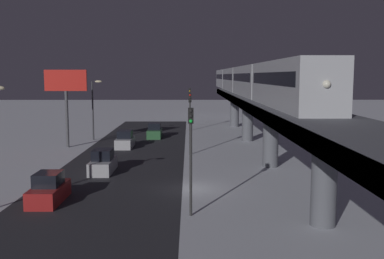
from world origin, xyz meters
TOP-DOWN VIEW (x-y plane):
  - ground_plane at (0.00, 0.00)m, footprint 240.00×240.00m
  - avenue_asphalt at (6.02, 0.00)m, footprint 11.00×96.57m
  - elevated_railway at (-7.29, -0.00)m, footprint 5.00×96.57m
  - subway_train at (-7.38, -29.06)m, footprint 2.94×74.07m
  - sedan_red at (9.22, 3.32)m, footprint 1.80×4.29m
  - sedan_silver_2 at (7.42, -5.79)m, footprint 1.80×4.51m
  - sedan_silver_3 at (7.42, -19.10)m, footprint 1.80×4.38m
  - sedan_green at (4.62, -27.24)m, footprint 1.80×4.24m
  - traffic_light_near at (-0.08, 6.28)m, footprint 0.32×0.44m
  - traffic_light_mid at (-0.08, -14.23)m, footprint 0.32×0.44m
  - traffic_light_far at (-0.08, -34.75)m, footprint 0.32×0.44m
  - commercial_billboard at (14.07, -19.24)m, footprint 4.80×0.36m
  - street_lamp_far at (12.09, -25.00)m, footprint 1.35×0.44m

SIDE VIEW (x-z plane):
  - ground_plane at x=0.00m, z-range 0.00..0.00m
  - avenue_asphalt at x=6.02m, z-range 0.00..0.01m
  - sedan_red at x=9.22m, z-range -0.19..1.78m
  - sedan_silver_2 at x=7.42m, z-range -0.19..1.78m
  - sedan_silver_3 at x=7.42m, z-range -0.19..1.78m
  - sedan_green at x=4.62m, z-range -0.19..1.78m
  - traffic_light_near at x=-0.08m, z-range 1.00..7.40m
  - traffic_light_mid at x=-0.08m, z-range 1.00..7.40m
  - traffic_light_far at x=-0.08m, z-range 1.00..7.40m
  - street_lamp_far at x=12.09m, z-range 0.99..8.64m
  - elevated_railway at x=-7.29m, z-range 2.18..8.11m
  - commercial_billboard at x=14.07m, z-range 2.38..11.28m
  - subway_train at x=-7.38m, z-range 6.01..9.41m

